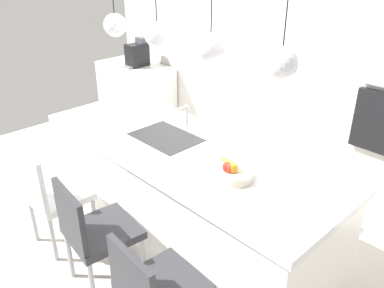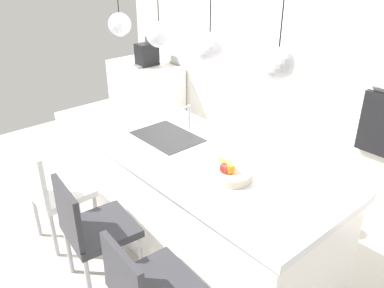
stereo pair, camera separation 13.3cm
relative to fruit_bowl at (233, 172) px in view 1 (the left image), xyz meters
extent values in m
plane|color=#BCB7AD|center=(-0.59, 0.09, -0.96)|extent=(6.60, 6.60, 0.00)
cube|color=silver|center=(-0.59, 1.74, 0.34)|extent=(6.00, 0.10, 2.60)
cube|color=white|center=(-0.59, 0.09, -0.53)|extent=(2.61, 0.92, 0.85)
cube|color=white|center=(-0.59, 0.09, -0.08)|extent=(2.67, 0.98, 0.06)
cube|color=#2D2D30|center=(-0.81, 0.09, -0.05)|extent=(0.56, 0.40, 0.02)
cylinder|color=silver|center=(-0.81, 0.33, 0.06)|extent=(0.02, 0.02, 0.22)
cylinder|color=silver|center=(-0.81, 0.25, 0.16)|extent=(0.02, 0.16, 0.02)
cylinder|color=beige|center=(0.00, 0.01, -0.02)|extent=(0.28, 0.28, 0.06)
sphere|color=#B22D1E|center=(0.00, -0.02, 0.04)|extent=(0.08, 0.08, 0.08)
sphere|color=red|center=(-0.02, -0.03, 0.04)|extent=(0.08, 0.08, 0.08)
sphere|color=orange|center=(0.00, -0.02, 0.04)|extent=(0.08, 0.08, 0.08)
ellipsoid|color=yellow|center=(-0.04, 0.00, 0.06)|extent=(0.19, 0.08, 0.07)
cube|color=white|center=(-2.99, 1.37, -0.53)|extent=(1.10, 0.60, 0.85)
cube|color=black|center=(-2.92, 1.37, 0.04)|extent=(0.20, 0.28, 0.30)
cube|color=gray|center=(-2.92, 1.20, -0.10)|extent=(0.16, 0.08, 0.02)
cube|color=#4C515B|center=(-2.92, 1.45, 0.23)|extent=(0.14, 0.11, 0.08)
cube|color=silver|center=(-1.29, -0.68, -0.51)|extent=(0.42, 0.46, 0.06)
cube|color=silver|center=(-1.28, -0.89, -0.26)|extent=(0.39, 0.05, 0.44)
cylinder|color=#B2B2B7|center=(-1.12, -0.48, -0.75)|extent=(0.04, 0.04, 0.42)
cylinder|color=#B2B2B7|center=(-1.47, -0.49, -0.75)|extent=(0.04, 0.04, 0.42)
cylinder|color=#B2B2B7|center=(-1.11, -0.87, -0.75)|extent=(0.04, 0.04, 0.42)
cylinder|color=#B2B2B7|center=(-1.46, -0.88, -0.75)|extent=(0.04, 0.04, 0.42)
cube|color=#333338|center=(-0.63, -0.68, -0.49)|extent=(0.51, 0.52, 0.06)
cube|color=#333338|center=(-0.65, -0.90, -0.26)|extent=(0.44, 0.09, 0.41)
cylinder|color=#B2B2B7|center=(-0.41, -0.50, -0.74)|extent=(0.04, 0.04, 0.44)
cylinder|color=#B2B2B7|center=(-0.81, -0.46, -0.74)|extent=(0.04, 0.04, 0.44)
cylinder|color=#B2B2B7|center=(-0.45, -0.91, -0.74)|extent=(0.04, 0.04, 0.44)
cylinder|color=#B2B2B7|center=(-0.85, -0.87, -0.74)|extent=(0.04, 0.04, 0.44)
cube|color=#333338|center=(0.05, -0.68, -0.53)|extent=(0.49, 0.50, 0.06)
cube|color=#333338|center=(0.04, -0.90, -0.31)|extent=(0.44, 0.07, 0.36)
cylinder|color=#B2B2B7|center=(-0.13, -0.46, -0.76)|extent=(0.04, 0.04, 0.41)
sphere|color=silver|center=(-1.43, 0.09, 0.78)|extent=(0.19, 0.19, 0.19)
sphere|color=silver|center=(-0.87, 0.09, 0.78)|extent=(0.19, 0.19, 0.19)
sphere|color=silver|center=(-0.32, 0.09, 0.78)|extent=(0.19, 0.19, 0.19)
sphere|color=silver|center=(0.24, 0.09, 0.78)|extent=(0.19, 0.19, 0.19)
camera|label=1|loc=(1.49, -1.80, 1.37)|focal=37.19mm
camera|label=2|loc=(1.58, -1.71, 1.37)|focal=37.19mm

